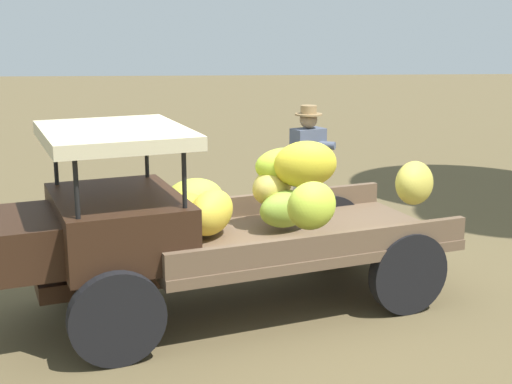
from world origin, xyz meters
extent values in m
plane|color=brown|center=(0.00, 0.00, 0.00)|extent=(60.00, 60.00, 0.00)
cube|color=#321E12|center=(0.33, 0.11, 0.45)|extent=(3.93, 1.70, 0.16)
cylinder|color=black|center=(1.44, 1.34, 0.40)|extent=(0.81, 0.39, 0.81)
cylinder|color=black|center=(1.96, -0.18, 0.40)|extent=(0.81, 0.39, 0.81)
cylinder|color=black|center=(-1.21, 0.44, 0.40)|extent=(0.81, 0.39, 0.81)
cylinder|color=black|center=(-0.69, -1.08, 0.40)|extent=(0.81, 0.39, 0.81)
cube|color=brown|center=(-0.10, -0.03, 0.63)|extent=(3.39, 2.59, 0.10)
cube|color=brown|center=(-0.36, 0.73, 0.79)|extent=(2.87, 1.04, 0.22)
cube|color=brown|center=(0.16, -0.79, 0.79)|extent=(2.87, 1.04, 0.22)
cube|color=#321E12|center=(1.51, 0.52, 0.96)|extent=(1.53, 1.79, 0.55)
cube|color=#321E12|center=(2.36, 0.81, 0.90)|extent=(1.01, 1.23, 0.44)
cylinder|color=black|center=(1.72, 1.27, 1.51)|extent=(0.04, 0.04, 0.55)
cylinder|color=black|center=(2.14, 0.05, 1.51)|extent=(0.04, 0.04, 0.55)
cylinder|color=black|center=(0.89, 0.99, 1.51)|extent=(0.04, 0.04, 0.55)
cylinder|color=black|center=(1.30, -0.24, 1.51)|extent=(0.04, 0.04, 0.55)
cube|color=beige|center=(1.51, 0.52, 1.78)|extent=(1.64, 1.83, 0.12)
ellipsoid|color=gold|center=(-0.28, -0.19, 1.35)|extent=(0.72, 0.57, 0.54)
ellipsoid|color=#BAD33A|center=(-0.25, 0.53, 1.11)|extent=(0.62, 0.59, 0.45)
ellipsoid|color=#B0D034|center=(-0.08, -0.31, 1.32)|extent=(0.71, 0.57, 0.44)
ellipsoid|color=#B7CA3D|center=(0.84, -0.17, 1.01)|extent=(0.86, 0.83, 0.57)
ellipsoid|color=gold|center=(0.67, 0.06, 0.93)|extent=(0.69, 0.79, 0.51)
ellipsoid|color=#8EB03C|center=(-0.09, -0.11, 0.92)|extent=(0.70, 0.59, 0.40)
ellipsoid|color=gold|center=(-1.30, 0.16, 1.23)|extent=(0.62, 0.64, 0.46)
ellipsoid|color=gold|center=(0.04, -0.32, 1.10)|extent=(0.71, 0.76, 0.50)
ellipsoid|color=gold|center=(0.92, -0.04, 0.96)|extent=(0.76, 0.83, 0.45)
cylinder|color=beige|center=(-0.66, -1.98, 0.44)|extent=(0.15, 0.15, 0.88)
cylinder|color=beige|center=(-0.43, -1.86, 0.44)|extent=(0.15, 0.15, 0.88)
cube|color=#50586D|center=(-0.54, -1.92, 1.17)|extent=(0.47, 0.39, 0.57)
cylinder|color=#50586D|center=(-0.68, -1.88, 1.26)|extent=(0.40, 0.26, 0.10)
cylinder|color=#50586D|center=(-0.50, -1.79, 1.26)|extent=(0.18, 0.41, 0.10)
sphere|color=#957757|center=(-0.54, -1.92, 1.57)|extent=(0.22, 0.22, 0.22)
cylinder|color=#93754C|center=(-0.54, -1.92, 1.63)|extent=(0.34, 0.34, 0.02)
cylinder|color=#93754C|center=(-0.54, -1.92, 1.69)|extent=(0.20, 0.20, 0.10)
camera|label=1|loc=(0.65, 6.77, 2.77)|focal=49.96mm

